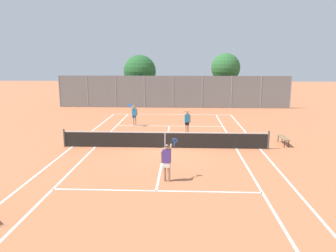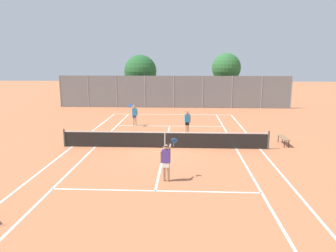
{
  "view_description": "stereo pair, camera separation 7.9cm",
  "coord_description": "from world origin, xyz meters",
  "px_view_note": "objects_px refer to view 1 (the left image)",
  "views": [
    {
      "loc": [
        1.01,
        -18.45,
        5.06
      ],
      "look_at": [
        0.11,
        1.5,
        1.0
      ],
      "focal_mm": 35.0,
      "sensor_mm": 36.0,
      "label": 1
    },
    {
      "loc": [
        1.09,
        -18.45,
        5.06
      ],
      "look_at": [
        0.11,
        1.5,
        1.0
      ],
      "focal_mm": 35.0,
      "sensor_mm": 36.0,
      "label": 2
    }
  ],
  "objects_px": {
    "tree_behind_right": "(226,69)",
    "tree_behind_left": "(141,72)",
    "player_far_right": "(187,121)",
    "loose_tennis_ball_2": "(199,118)",
    "loose_tennis_ball_0": "(197,125)",
    "tennis_net": "(165,139)",
    "player_near_side": "(167,160)",
    "player_far_left": "(134,114)",
    "courtside_bench": "(283,138)",
    "loose_tennis_ball_1": "(227,119)"
  },
  "relations": [
    {
      "from": "loose_tennis_ball_1",
      "to": "loose_tennis_ball_2",
      "type": "distance_m",
      "value": 2.42
    },
    {
      "from": "tennis_net",
      "to": "tree_behind_right",
      "type": "bearing_deg",
      "value": 72.77
    },
    {
      "from": "loose_tennis_ball_2",
      "to": "player_near_side",
      "type": "bearing_deg",
      "value": -97.76
    },
    {
      "from": "courtside_bench",
      "to": "tree_behind_left",
      "type": "distance_m",
      "value": 21.04
    },
    {
      "from": "player_near_side",
      "to": "loose_tennis_ball_1",
      "type": "xyz_separation_m",
      "value": [
        4.42,
        14.62,
        -0.89
      ]
    },
    {
      "from": "tree_behind_right",
      "to": "player_near_side",
      "type": "bearing_deg",
      "value": -102.79
    },
    {
      "from": "tree_behind_left",
      "to": "tree_behind_right",
      "type": "bearing_deg",
      "value": 0.77
    },
    {
      "from": "tennis_net",
      "to": "loose_tennis_ball_0",
      "type": "distance_m",
      "value": 6.91
    },
    {
      "from": "loose_tennis_ball_1",
      "to": "tree_behind_left",
      "type": "bearing_deg",
      "value": 131.98
    },
    {
      "from": "player_far_left",
      "to": "tennis_net",
      "type": "bearing_deg",
      "value": -66.92
    },
    {
      "from": "tennis_net",
      "to": "player_near_side",
      "type": "bearing_deg",
      "value": -86.04
    },
    {
      "from": "player_near_side",
      "to": "loose_tennis_ball_1",
      "type": "relative_size",
      "value": 26.88
    },
    {
      "from": "player_far_right",
      "to": "loose_tennis_ball_2",
      "type": "relative_size",
      "value": 24.24
    },
    {
      "from": "tree_behind_left",
      "to": "tree_behind_right",
      "type": "distance_m",
      "value": 9.61
    },
    {
      "from": "courtside_bench",
      "to": "tree_behind_left",
      "type": "height_order",
      "value": "tree_behind_left"
    },
    {
      "from": "tennis_net",
      "to": "player_near_side",
      "type": "height_order",
      "value": "player_near_side"
    },
    {
      "from": "player_far_right",
      "to": "loose_tennis_ball_2",
      "type": "bearing_deg",
      "value": 79.6
    },
    {
      "from": "player_near_side",
      "to": "loose_tennis_ball_1",
      "type": "height_order",
      "value": "player_near_side"
    },
    {
      "from": "tree_behind_left",
      "to": "tree_behind_right",
      "type": "xyz_separation_m",
      "value": [
        9.6,
        0.13,
        0.4
      ]
    },
    {
      "from": "tree_behind_left",
      "to": "loose_tennis_ball_2",
      "type": "bearing_deg",
      "value": -55.18
    },
    {
      "from": "player_far_left",
      "to": "tree_behind_left",
      "type": "relative_size",
      "value": 0.32
    },
    {
      "from": "player_near_side",
      "to": "tree_behind_right",
      "type": "height_order",
      "value": "tree_behind_right"
    },
    {
      "from": "player_far_right",
      "to": "tree_behind_right",
      "type": "xyz_separation_m",
      "value": [
        4.55,
        15.13,
        3.16
      ]
    },
    {
      "from": "tree_behind_right",
      "to": "tree_behind_left",
      "type": "bearing_deg",
      "value": -179.23
    },
    {
      "from": "tennis_net",
      "to": "player_near_side",
      "type": "distance_m",
      "value": 5.33
    },
    {
      "from": "player_far_left",
      "to": "loose_tennis_ball_1",
      "type": "bearing_deg",
      "value": 20.86
    },
    {
      "from": "player_near_side",
      "to": "player_far_right",
      "type": "distance_m",
      "value": 9.15
    },
    {
      "from": "loose_tennis_ball_0",
      "to": "tree_behind_right",
      "type": "xyz_separation_m",
      "value": [
        3.76,
        12.35,
        4.04
      ]
    },
    {
      "from": "loose_tennis_ball_2",
      "to": "tree_behind_left",
      "type": "distance_m",
      "value": 11.41
    },
    {
      "from": "player_far_right",
      "to": "tree_behind_right",
      "type": "bearing_deg",
      "value": 73.25
    },
    {
      "from": "player_far_left",
      "to": "courtside_bench",
      "type": "distance_m",
      "value": 11.25
    },
    {
      "from": "loose_tennis_ball_1",
      "to": "tree_behind_right",
      "type": "relative_size",
      "value": 0.01
    },
    {
      "from": "loose_tennis_ball_2",
      "to": "courtside_bench",
      "type": "distance_m",
      "value": 10.01
    },
    {
      "from": "tree_behind_right",
      "to": "loose_tennis_ball_2",
      "type": "bearing_deg",
      "value": -110.84
    },
    {
      "from": "player_far_right",
      "to": "loose_tennis_ball_2",
      "type": "height_order",
      "value": "player_far_right"
    },
    {
      "from": "tennis_net",
      "to": "loose_tennis_ball_1",
      "type": "distance_m",
      "value": 10.49
    },
    {
      "from": "tennis_net",
      "to": "loose_tennis_ball_1",
      "type": "relative_size",
      "value": 181.82
    },
    {
      "from": "player_far_right",
      "to": "tree_behind_right",
      "type": "height_order",
      "value": "tree_behind_right"
    },
    {
      "from": "tennis_net",
      "to": "tree_behind_left",
      "type": "height_order",
      "value": "tree_behind_left"
    },
    {
      "from": "loose_tennis_ball_2",
      "to": "courtside_bench",
      "type": "relative_size",
      "value": 0.04
    },
    {
      "from": "tree_behind_right",
      "to": "player_far_right",
      "type": "bearing_deg",
      "value": -106.75
    },
    {
      "from": "player_far_right",
      "to": "tree_behind_left",
      "type": "xyz_separation_m",
      "value": [
        -5.05,
        15.0,
        2.76
      ]
    },
    {
      "from": "loose_tennis_ball_0",
      "to": "loose_tennis_ball_2",
      "type": "relative_size",
      "value": 1.0
    },
    {
      "from": "player_near_side",
      "to": "loose_tennis_ball_0",
      "type": "xyz_separation_m",
      "value": [
        1.74,
        11.87,
        -0.89
      ]
    },
    {
      "from": "loose_tennis_ball_1",
      "to": "tree_behind_left",
      "type": "xyz_separation_m",
      "value": [
        -8.52,
        9.47,
        3.64
      ]
    },
    {
      "from": "tennis_net",
      "to": "player_far_right",
      "type": "xyz_separation_m",
      "value": [
        1.32,
        3.79,
        0.4
      ]
    },
    {
      "from": "tennis_net",
      "to": "player_far_left",
      "type": "bearing_deg",
      "value": 113.08
    },
    {
      "from": "tennis_net",
      "to": "loose_tennis_ball_1",
      "type": "height_order",
      "value": "tennis_net"
    },
    {
      "from": "tennis_net",
      "to": "loose_tennis_ball_2",
      "type": "bearing_deg",
      "value": 76.17
    },
    {
      "from": "player_far_left",
      "to": "tree_behind_left",
      "type": "height_order",
      "value": "tree_behind_left"
    }
  ]
}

